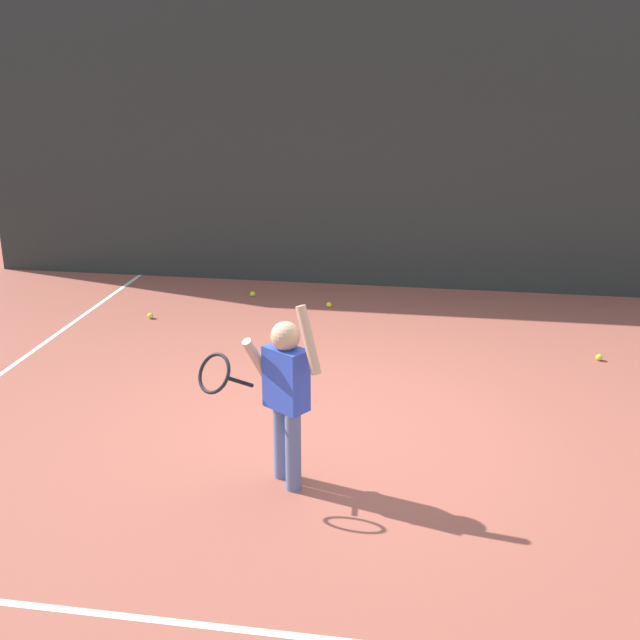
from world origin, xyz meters
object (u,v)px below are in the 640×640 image
(tennis_ball_4, at_px, (599,357))
(tennis_ball_5, at_px, (277,357))
(tennis_player, at_px, (283,389))
(tennis_ball_1, at_px, (253,294))
(tennis_ball_2, at_px, (150,316))
(tennis_ball_3, at_px, (329,305))

(tennis_ball_4, relative_size, tennis_ball_5, 1.00)
(tennis_player, bearing_deg, tennis_ball_1, 140.51)
(tennis_player, bearing_deg, tennis_ball_2, 158.07)
(tennis_ball_4, bearing_deg, tennis_ball_5, -171.05)
(tennis_ball_1, relative_size, tennis_ball_5, 1.00)
(tennis_ball_2, bearing_deg, tennis_ball_1, 46.76)
(tennis_ball_3, relative_size, tennis_ball_4, 1.00)
(tennis_ball_1, distance_m, tennis_ball_5, 2.18)
(tennis_ball_4, distance_m, tennis_ball_5, 3.19)
(tennis_player, bearing_deg, tennis_ball_5, 137.16)
(tennis_ball_2, xyz_separation_m, tennis_ball_3, (1.96, 0.73, 0.00))
(tennis_ball_1, distance_m, tennis_ball_4, 4.20)
(tennis_ball_3, bearing_deg, tennis_ball_5, -98.23)
(tennis_ball_1, relative_size, tennis_ball_4, 1.00)
(tennis_ball_3, bearing_deg, tennis_ball_2, -159.53)
(tennis_ball_3, bearing_deg, tennis_player, -85.93)
(tennis_player, distance_m, tennis_ball_5, 2.44)
(tennis_ball_1, height_order, tennis_ball_3, same)
(tennis_ball_1, height_order, tennis_ball_4, same)
(tennis_ball_1, xyz_separation_m, tennis_ball_4, (3.90, -1.54, 0.00))
(tennis_ball_5, bearing_deg, tennis_ball_3, 81.77)
(tennis_ball_3, distance_m, tennis_ball_5, 1.78)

